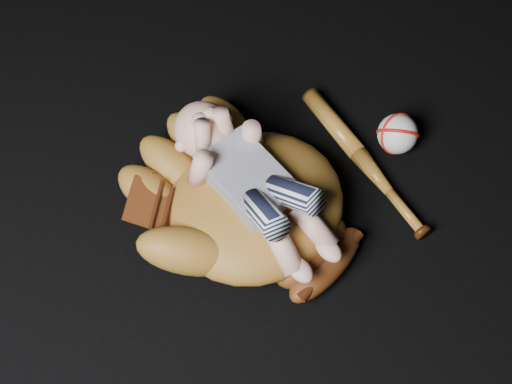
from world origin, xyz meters
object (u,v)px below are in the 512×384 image
at_px(newborn_baby, 258,186).
at_px(baseball, 398,134).
at_px(baseball_glove, 255,200).
at_px(baseball_bat, 365,162).

xyz_separation_m(newborn_baby, baseball, (0.33, 0.00, -0.09)).
xyz_separation_m(baseball_glove, baseball_bat, (0.24, -0.01, -0.06)).
height_order(baseball_glove, baseball, baseball_glove).
xyz_separation_m(baseball_glove, newborn_baby, (-0.00, -0.01, 0.06)).
xyz_separation_m(baseball_glove, baseball, (0.33, -0.01, -0.03)).
bearing_deg(newborn_baby, baseball_glove, 82.28).
relative_size(newborn_baby, baseball_bat, 1.01).
height_order(baseball_bat, baseball, baseball).
relative_size(newborn_baby, baseball, 4.92).
bearing_deg(newborn_baby, baseball_bat, -4.95).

